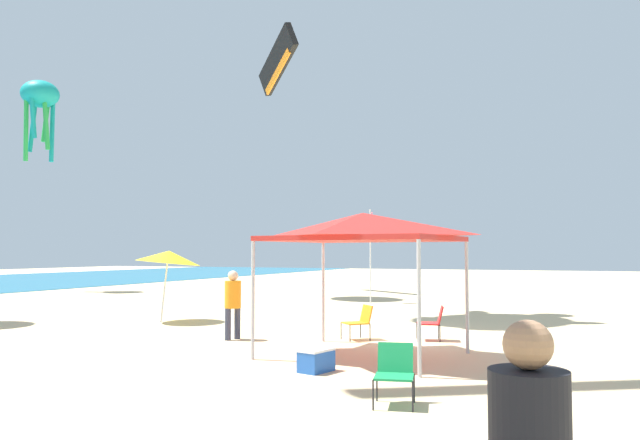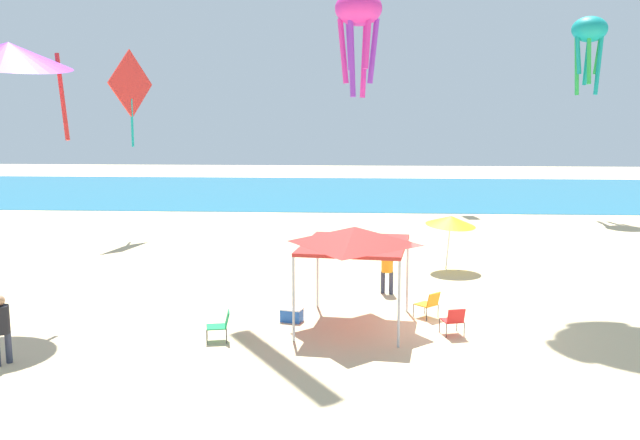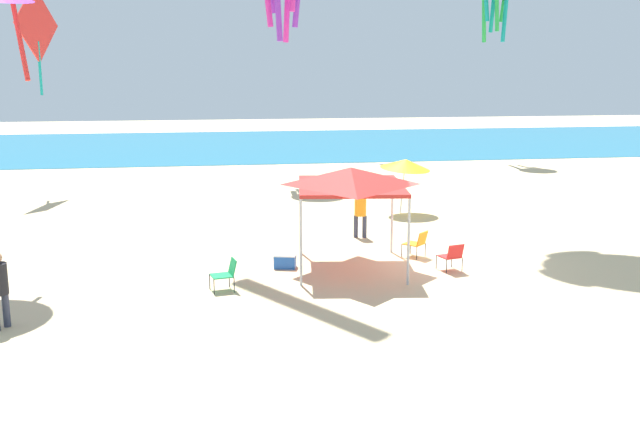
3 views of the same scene
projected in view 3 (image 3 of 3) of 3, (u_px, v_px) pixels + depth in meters
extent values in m
cube|color=#D6BC8C|center=(444.00, 264.00, 21.65)|extent=(120.00, 120.00, 0.10)
cube|color=teal|center=(298.00, 144.00, 54.33)|extent=(120.00, 22.29, 0.02)
cylinder|color=#B7B7BC|center=(301.00, 243.00, 19.17)|extent=(0.07, 0.07, 2.31)
cylinder|color=#B7B7BC|center=(409.00, 242.00, 19.25)|extent=(0.07, 0.07, 2.31)
cylinder|color=#B7B7BC|center=(300.00, 216.00, 22.54)|extent=(0.07, 0.07, 2.31)
cylinder|color=#B7B7BC|center=(392.00, 216.00, 22.62)|extent=(0.07, 0.07, 2.31)
cube|color=red|center=(351.00, 186.00, 20.65)|extent=(3.30, 3.84, 0.10)
pyramid|color=red|center=(351.00, 176.00, 20.59)|extent=(3.24, 3.77, 0.48)
cylinder|color=silver|center=(403.00, 187.00, 28.69)|extent=(0.18, 0.21, 2.12)
cone|color=yellow|center=(405.00, 164.00, 28.44)|extent=(1.96, 1.96, 0.63)
cylinder|color=black|center=(210.00, 281.00, 19.07)|extent=(0.02, 0.02, 0.40)
cylinder|color=black|center=(214.00, 287.00, 18.59)|extent=(0.02, 0.02, 0.40)
cylinder|color=black|center=(229.00, 279.00, 19.25)|extent=(0.02, 0.02, 0.40)
cylinder|color=black|center=(234.00, 285.00, 18.77)|extent=(0.02, 0.02, 0.40)
cube|color=#198C4C|center=(222.00, 276.00, 18.88)|extent=(0.61, 0.61, 0.03)
cube|color=#198C4C|center=(232.00, 267.00, 18.94)|extent=(0.23, 0.51, 0.41)
cylinder|color=black|center=(410.00, 247.00, 22.65)|extent=(0.02, 0.02, 0.40)
cylinder|color=black|center=(402.00, 251.00, 22.25)|extent=(0.02, 0.02, 0.40)
cylinder|color=black|center=(425.00, 250.00, 22.35)|extent=(0.02, 0.02, 0.40)
cylinder|color=black|center=(417.00, 253.00, 21.94)|extent=(0.02, 0.02, 0.40)
cube|color=orange|center=(414.00, 244.00, 22.26)|extent=(0.74, 0.74, 0.03)
cube|color=orange|center=(422.00, 238.00, 22.04)|extent=(0.45, 0.44, 0.41)
cylinder|color=black|center=(452.00, 260.00, 21.15)|extent=(0.02, 0.02, 0.40)
cylinder|color=black|center=(436.00, 262.00, 20.94)|extent=(0.02, 0.02, 0.40)
cylinder|color=black|center=(462.00, 265.00, 20.68)|extent=(0.02, 0.02, 0.40)
cylinder|color=black|center=(447.00, 267.00, 20.48)|extent=(0.02, 0.02, 0.40)
cube|color=red|center=(449.00, 257.00, 20.77)|extent=(0.64, 0.64, 0.03)
cube|color=red|center=(456.00, 252.00, 20.47)|extent=(0.51, 0.25, 0.41)
cube|color=blue|center=(285.00, 262.00, 21.07)|extent=(0.68, 0.54, 0.36)
cube|color=white|center=(285.00, 255.00, 21.02)|extent=(0.70, 0.56, 0.04)
cylinder|color=#33384C|center=(6.00, 309.00, 16.28)|extent=(0.16, 0.16, 0.79)
cylinder|color=#33384C|center=(356.00, 226.00, 24.78)|extent=(0.15, 0.15, 0.75)
cylinder|color=#33384C|center=(364.00, 227.00, 24.72)|extent=(0.15, 0.15, 0.75)
cylinder|color=orange|center=(360.00, 206.00, 24.61)|extent=(0.39, 0.39, 0.65)
sphere|color=beige|center=(361.00, 193.00, 24.51)|extent=(0.25, 0.25, 0.25)
cylinder|color=red|center=(18.00, 31.00, 19.63)|extent=(0.57, 0.64, 2.60)
cylinder|color=#E02D9E|center=(287.00, 2.00, 36.43)|extent=(0.44, 0.63, 3.93)
cube|color=red|center=(37.00, 24.00, 32.01)|extent=(1.24, 3.08, 3.28)
cylinder|color=teal|center=(40.00, 68.00, 32.40)|extent=(0.12, 0.12, 2.32)
cylinder|color=teal|center=(486.00, 3.00, 43.22)|extent=(0.44, 0.30, 2.15)
cylinder|color=green|center=(497.00, 7.00, 42.94)|extent=(0.29, 0.50, 2.74)
cylinder|color=teal|center=(505.00, 13.00, 43.29)|extent=(0.49, 0.46, 3.34)
cylinder|color=green|center=(504.00, 3.00, 43.81)|extent=(0.44, 0.30, 2.15)
cylinder|color=teal|center=(493.00, 9.00, 44.21)|extent=(0.29, 0.50, 2.74)
cylinder|color=green|center=(484.00, 14.00, 43.98)|extent=(0.49, 0.46, 3.34)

